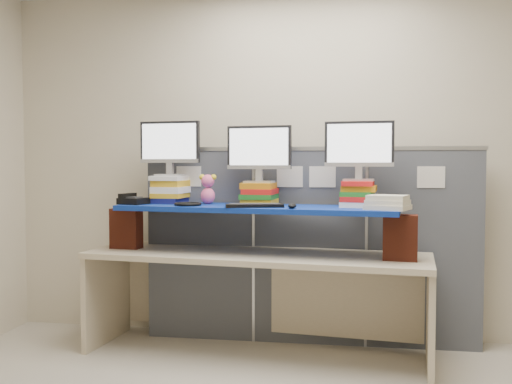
% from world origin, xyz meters
% --- Properties ---
extents(room, '(5.00, 4.00, 2.80)m').
position_xyz_m(room, '(0.00, 0.00, 1.40)').
color(room, beige).
rests_on(room, ground).
extents(cubicle_partition, '(2.60, 0.06, 1.53)m').
position_xyz_m(cubicle_partition, '(-0.00, 1.78, 0.77)').
color(cubicle_partition, '#454851').
rests_on(cubicle_partition, ground).
extents(desk, '(2.54, 1.01, 0.75)m').
position_xyz_m(desk, '(-0.36, 1.44, 0.60)').
color(desk, beige).
rests_on(desk, ground).
extents(brick_pier_left, '(0.24, 0.15, 0.31)m').
position_xyz_m(brick_pier_left, '(-1.38, 1.51, 0.91)').
color(brick_pier_left, maroon).
rests_on(brick_pier_left, desk).
extents(brick_pier_right, '(0.24, 0.15, 0.31)m').
position_xyz_m(brick_pier_right, '(0.64, 1.27, 0.91)').
color(brick_pier_right, maroon).
rests_on(brick_pier_right, desk).
extents(blue_board, '(2.07, 0.74, 0.04)m').
position_xyz_m(blue_board, '(-0.36, 1.44, 1.08)').
color(blue_board, navy).
rests_on(blue_board, brick_pier_left).
extents(book_stack_left, '(0.27, 0.32, 0.21)m').
position_xyz_m(book_stack_left, '(-1.07, 1.65, 1.20)').
color(book_stack_left, navy).
rests_on(book_stack_left, blue_board).
extents(book_stack_center, '(0.27, 0.30, 0.16)m').
position_xyz_m(book_stack_center, '(-0.36, 1.56, 1.18)').
color(book_stack_center, gold).
rests_on(book_stack_center, blue_board).
extents(book_stack_right, '(0.27, 0.32, 0.18)m').
position_xyz_m(book_stack_right, '(0.36, 1.47, 1.19)').
color(book_stack_right, white).
rests_on(book_stack_right, blue_board).
extents(monitor_left, '(0.48, 0.16, 0.42)m').
position_xyz_m(monitor_left, '(-1.07, 1.64, 1.54)').
color(monitor_left, '#AEAEB3').
rests_on(monitor_left, book_stack_left).
extents(monitor_center, '(0.48, 0.16, 0.42)m').
position_xyz_m(monitor_center, '(-0.36, 1.56, 1.50)').
color(monitor_center, '#AEAEB3').
rests_on(monitor_center, book_stack_center).
extents(monitor_right, '(0.48, 0.16, 0.42)m').
position_xyz_m(monitor_right, '(0.37, 1.47, 1.52)').
color(monitor_right, '#AEAEB3').
rests_on(monitor_right, book_stack_right).
extents(keyboard, '(0.42, 0.23, 0.03)m').
position_xyz_m(keyboard, '(-0.36, 1.31, 1.11)').
color(keyboard, black).
rests_on(keyboard, blue_board).
extents(mouse, '(0.08, 0.12, 0.03)m').
position_xyz_m(mouse, '(-0.08, 1.24, 1.11)').
color(mouse, black).
rests_on(mouse, blue_board).
extents(desk_phone, '(0.23, 0.22, 0.08)m').
position_xyz_m(desk_phone, '(-1.31, 1.47, 1.13)').
color(desk_phone, black).
rests_on(desk_phone, blue_board).
extents(headset, '(0.26, 0.26, 0.02)m').
position_xyz_m(headset, '(-0.86, 1.39, 1.11)').
color(headset, black).
rests_on(headset, blue_board).
extents(plush_toy, '(0.13, 0.10, 0.22)m').
position_xyz_m(plush_toy, '(-0.75, 1.57, 1.21)').
color(plush_toy, '#FF6196').
rests_on(plush_toy, blue_board).
extents(binder_stack, '(0.33, 0.30, 0.10)m').
position_xyz_m(binder_stack, '(0.55, 1.24, 1.14)').
color(binder_stack, beige).
rests_on(binder_stack, blue_board).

